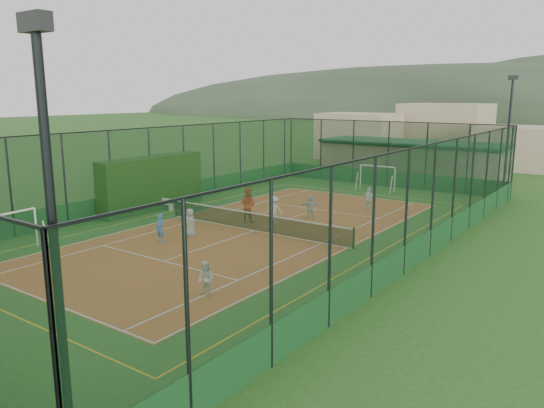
{
  "coord_description": "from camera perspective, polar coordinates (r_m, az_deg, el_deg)",
  "views": [
    {
      "loc": [
        16.45,
        -21.36,
        7.02
      ],
      "look_at": [
        0.09,
        1.48,
        1.2
      ],
      "focal_mm": 35.0,
      "sensor_mm": 36.0,
      "label": 1
    }
  ],
  "objects": [
    {
      "name": "futsal_goal_near",
      "position": [
        26.45,
        -26.42,
        -2.89
      ],
      "size": [
        2.91,
        1.12,
        1.83
      ],
      "primitive_type": null,
      "rotation": [
        0.0,
        0.0,
        1.68
      ],
      "color": "white",
      "rests_on": "ground"
    },
    {
      "name": "white_bench",
      "position": [
        33.59,
        -11.57,
        0.1
      ],
      "size": [
        1.42,
        0.4,
        0.8
      ],
      "primitive_type": null,
      "rotation": [
        0.0,
        0.0,
        -0.0
      ],
      "color": "white",
      "rests_on": "ground"
    },
    {
      "name": "child_near_left",
      "position": [
        26.88,
        -8.81,
        -1.98
      ],
      "size": [
        0.72,
        0.48,
        1.43
      ],
      "primitive_type": "imported",
      "rotation": [
        0.0,
        0.0,
        -0.04
      ],
      "color": "silver",
      "rests_on": "court_slab"
    },
    {
      "name": "futsal_goal_far",
      "position": [
        40.34,
        11.26,
        2.75
      ],
      "size": [
        2.82,
        0.97,
        1.79
      ],
      "primitive_type": null,
      "rotation": [
        0.0,
        0.0,
        0.06
      ],
      "color": "white",
      "rests_on": "ground"
    },
    {
      "name": "clubhouse",
      "position": [
        46.7,
        14.78,
        4.62
      ],
      "size": [
        15.2,
        7.2,
        3.15
      ],
      "primitive_type": null,
      "color": "tan",
      "rests_on": "ground"
    },
    {
      "name": "child_near_mid",
      "position": [
        26.08,
        -11.95,
        -2.54
      ],
      "size": [
        0.55,
        0.4,
        1.41
      ],
      "primitive_type": "imported",
      "rotation": [
        0.0,
        0.0,
        -0.12
      ],
      "color": "#5181E6",
      "rests_on": "court_slab"
    },
    {
      "name": "ground",
      "position": [
        27.86,
        -1.92,
        -2.9
      ],
      "size": [
        300.0,
        300.0,
        0.0
      ],
      "primitive_type": "plane",
      "color": "#29531C",
      "rests_on": "ground"
    },
    {
      "name": "court_slab",
      "position": [
        27.86,
        -1.92,
        -2.89
      ],
      "size": [
        11.17,
        23.97,
        0.01
      ],
      "primitive_type": "cube",
      "color": "#B05827",
      "rests_on": "ground"
    },
    {
      "name": "child_far_left",
      "position": [
        29.36,
        0.23,
        -0.6
      ],
      "size": [
        1.12,
        0.92,
        1.51
      ],
      "primitive_type": "imported",
      "rotation": [
        0.0,
        0.0,
        3.58
      ],
      "color": "white",
      "rests_on": "court_slab"
    },
    {
      "name": "tennis_balls",
      "position": [
        28.52,
        2.95,
        -2.47
      ],
      "size": [
        4.24,
        0.71,
        0.07
      ],
      "color": "#CCE033",
      "rests_on": "court_slab"
    },
    {
      "name": "floodlight_se",
      "position": [
        9.63,
        -22.17,
        -6.7
      ],
      "size": [
        0.6,
        0.26,
        8.25
      ],
      "primitive_type": null,
      "color": "black",
      "rests_on": "ground"
    },
    {
      "name": "child_far_back",
      "position": [
        30.6,
        4.13,
        -0.22
      ],
      "size": [
        1.35,
        0.93,
        1.4
      ],
      "primitive_type": "imported",
      "rotation": [
        0.0,
        0.0,
        3.58
      ],
      "color": "silver",
      "rests_on": "court_slab"
    },
    {
      "name": "tennis_net",
      "position": [
        27.73,
        -1.93,
        -1.84
      ],
      "size": [
        11.67,
        0.12,
        1.06
      ],
      "primitive_type": null,
      "color": "black",
      "rests_on": "ground"
    },
    {
      "name": "coach",
      "position": [
        29.65,
        -2.62,
        -0.06
      ],
      "size": [
        1.02,
        0.84,
        1.94
      ],
      "primitive_type": "imported",
      "rotation": [
        0.0,
        0.0,
        3.25
      ],
      "color": "red",
      "rests_on": "court_slab"
    },
    {
      "name": "hedge_left",
      "position": [
        33.46,
        -12.76,
        2.18
      ],
      "size": [
        1.13,
        7.55,
        3.3
      ],
      "primitive_type": "cube",
      "color": "black",
      "rests_on": "ground"
    },
    {
      "name": "perimeter_fence",
      "position": [
        27.34,
        -1.96,
        2.18
      ],
      "size": [
        18.12,
        34.12,
        5.0
      ],
      "primitive_type": null,
      "color": "black",
      "rests_on": "ground"
    },
    {
      "name": "child_far_right",
      "position": [
        32.52,
        10.38,
        0.45
      ],
      "size": [
        0.95,
        0.53,
        1.54
      ],
      "primitive_type": "imported",
      "rotation": [
        0.0,
        0.0,
        2.97
      ],
      "color": "white",
      "rests_on": "court_slab"
    },
    {
      "name": "child_near_right",
      "position": [
        18.97,
        -7.13,
        -8.0
      ],
      "size": [
        0.67,
        0.54,
        1.28
      ],
      "primitive_type": "imported",
      "rotation": [
        0.0,
        0.0,
        -0.09
      ],
      "color": "white",
      "rests_on": "court_slab"
    },
    {
      "name": "floodlight_ne",
      "position": [
        38.87,
        24.02,
        6.43
      ],
      "size": [
        0.6,
        0.26,
        8.25
      ],
      "primitive_type": null,
      "color": "black",
      "rests_on": "ground"
    }
  ]
}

